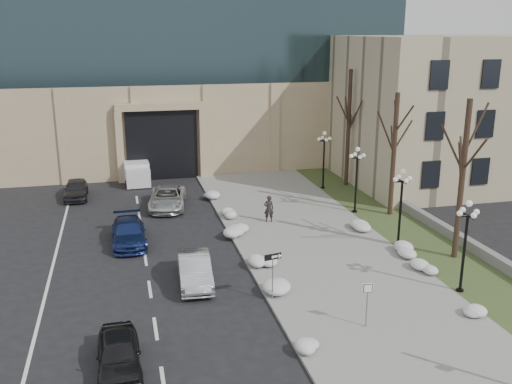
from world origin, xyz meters
TOP-DOWN VIEW (x-y plane):
  - sidewalk at (3.50, 14.00)m, footprint 9.00×40.00m
  - curb at (-1.00, 14.00)m, footprint 0.30×40.00m
  - grass_strip at (10.00, 14.00)m, footprint 4.00×40.00m
  - stone_wall at (12.00, 16.00)m, footprint 0.50×30.00m
  - classical_building at (22.00, 27.98)m, footprint 22.00×18.12m
  - car_a at (-8.04, 3.21)m, footprint 1.71×4.07m
  - car_b at (-4.21, 10.16)m, footprint 1.84×4.64m
  - car_c at (-7.32, 16.69)m, footprint 2.07×4.94m
  - car_d at (-4.40, 23.40)m, footprint 3.27×5.68m
  - car_e at (-11.00, 27.54)m, footprint 1.75×4.28m
  - pedestrian at (1.86, 18.36)m, footprint 0.72×0.53m
  - box_truck at (-6.29, 31.81)m, footprint 2.21×5.83m
  - one_way_sign at (-0.75, 7.30)m, footprint 0.92×0.29m
  - keep_sign at (2.34, 3.84)m, footprint 0.46×0.08m
  - snow_clump_b at (-0.46, 2.72)m, footprint 1.10×1.60m
  - snow_clump_c at (-0.52, 7.59)m, footprint 1.10×1.60m
  - snow_clump_d at (-0.35, 11.65)m, footprint 1.10×1.60m
  - snow_clump_e at (-0.80, 16.28)m, footprint 1.10×1.60m
  - snow_clump_f at (-0.44, 19.96)m, footprint 1.10×1.60m
  - snow_clump_g at (-0.79, 24.91)m, footprint 1.10×1.60m
  - snow_clump_h at (7.55, 3.35)m, footprint 1.10×1.60m
  - snow_clump_i at (7.60, 8.58)m, footprint 1.10×1.60m
  - snow_clump_j at (7.45, 15.14)m, footprint 1.10×1.60m
  - snow_clump_k at (7.86, 10.86)m, footprint 1.10×1.60m
  - lamppost_a at (8.30, 6.00)m, footprint 1.18×1.18m
  - lamppost_b at (8.30, 12.50)m, footprint 1.18×1.18m
  - lamppost_c at (8.30, 19.00)m, footprint 1.18×1.18m
  - lamppost_d at (8.30, 25.50)m, footprint 1.18×1.18m
  - tree_near at (10.50, 10.00)m, footprint 3.20×3.20m
  - tree_mid at (10.50, 18.00)m, footprint 3.20×3.20m
  - tree_far at (10.50, 26.00)m, footprint 3.20×3.20m

SIDE VIEW (x-z plane):
  - grass_strip at x=10.00m, z-range 0.00..0.10m
  - sidewalk at x=3.50m, z-range 0.00..0.12m
  - curb at x=-1.00m, z-range 0.00..0.14m
  - snow_clump_b at x=-0.46m, z-range 0.12..0.48m
  - snow_clump_c at x=-0.52m, z-range 0.12..0.48m
  - snow_clump_d at x=-0.35m, z-range 0.12..0.48m
  - snow_clump_e at x=-0.80m, z-range 0.12..0.48m
  - snow_clump_f at x=-0.44m, z-range 0.12..0.48m
  - snow_clump_g at x=-0.79m, z-range 0.12..0.48m
  - snow_clump_h at x=7.55m, z-range 0.12..0.48m
  - snow_clump_i at x=7.60m, z-range 0.12..0.48m
  - snow_clump_j at x=7.45m, z-range 0.12..0.48m
  - snow_clump_k at x=7.86m, z-range 0.12..0.48m
  - stone_wall at x=12.00m, z-range 0.00..0.70m
  - car_a at x=-8.04m, z-range 0.00..1.37m
  - car_c at x=-7.32m, z-range 0.00..1.43m
  - car_e at x=-11.00m, z-range 0.00..1.45m
  - car_d at x=-4.40m, z-range 0.00..1.49m
  - car_b at x=-4.21m, z-range 0.00..1.50m
  - box_truck at x=-6.29m, z-range -0.03..1.80m
  - pedestrian at x=1.86m, z-range 0.12..1.92m
  - keep_sign at x=2.34m, z-range 0.51..2.66m
  - one_way_sign at x=-0.75m, z-range 0.79..3.23m
  - lamppost_a at x=8.30m, z-range 0.69..5.45m
  - lamppost_b at x=8.30m, z-range 0.69..5.45m
  - lamppost_c at x=8.30m, z-range 0.69..5.45m
  - lamppost_d at x=8.30m, z-range 0.69..5.45m
  - tree_mid at x=10.50m, z-range 1.25..9.75m
  - tree_near at x=10.50m, z-range 1.33..10.33m
  - classical_building at x=22.00m, z-range 0.00..12.00m
  - tree_far at x=10.50m, z-range 1.40..10.90m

